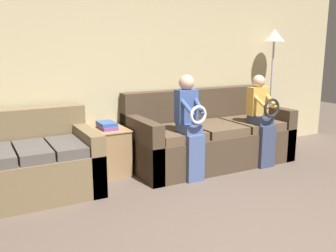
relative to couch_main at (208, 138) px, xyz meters
The scene contains 8 objects.
wall_back 1.34m from the couch_main, 148.38° to the left, with size 7.22×0.06×2.55m.
couch_main is the anchor object (origin of this frame).
couch_side 2.34m from the couch_main, behind, with size 1.37×0.94×0.90m.
child_left_seated 0.79m from the couch_main, 143.22° to the right, with size 0.26×0.38×1.27m.
child_right_seated 0.78m from the couch_main, 37.29° to the right, with size 0.28×0.37×1.22m.
side_shelf 1.40m from the couch_main, behind, with size 0.48×0.52×0.59m.
book_stack 1.43m from the couch_main, behind, with size 0.20×0.32×0.09m.
floor_lamp 1.81m from the couch_main, ahead, with size 0.32×0.32×1.85m.
Camera 1 is at (-2.05, -1.65, 1.61)m, focal length 40.00 mm.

